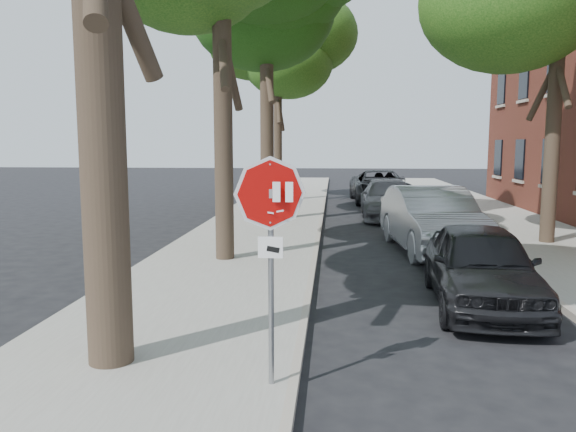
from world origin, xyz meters
name	(u,v)px	position (x,y,z in m)	size (l,w,h in m)	color
ground	(332,395)	(0.00, 0.00, 0.00)	(120.00, 120.00, 0.00)	black
sidewalk_left	(257,229)	(-2.50, 12.00, 0.06)	(4.00, 55.00, 0.12)	gray
sidewalk_right	(523,233)	(6.00, 12.00, 0.06)	(4.00, 55.00, 0.12)	gray
curb_left	(319,230)	(-0.45, 12.00, 0.07)	(0.12, 55.00, 0.13)	#9E9384
curb_right	(457,232)	(3.95, 12.00, 0.07)	(0.12, 55.00, 0.13)	#9E9384
stop_sign	(271,227)	(-0.70, -0.03, 1.95)	(0.76, 0.34, 2.61)	gray
tree_far	(278,51)	(-2.72, 21.11, 7.21)	(5.29, 4.91, 9.33)	black
car_a	(481,266)	(2.60, 3.79, 0.73)	(1.72, 4.27, 1.46)	black
car_b	(432,220)	(2.60, 8.84, 0.86)	(1.82, 5.22, 1.72)	gray
car_c	(388,199)	(2.11, 15.68, 0.74)	(2.07, 5.08, 1.48)	#504F54
car_d	(380,187)	(2.25, 21.36, 0.79)	(2.62, 5.68, 1.58)	black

